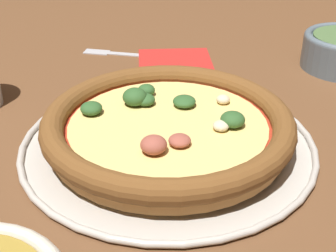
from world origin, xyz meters
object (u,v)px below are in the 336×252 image
napkin (175,61)px  fork (130,54)px  pizza (168,125)px  pizza_tray (168,143)px

napkin → fork: (0.05, 0.08, -0.00)m
pizza → napkin: bearing=-7.4°
pizza → napkin: 0.26m
pizza_tray → pizza: bearing=21.6°
pizza_tray → pizza: 0.02m
pizza → fork: (0.31, 0.04, -0.03)m
pizza_tray → pizza: size_ratio=1.19×
napkin → pizza: bearing=172.6°
napkin → fork: size_ratio=0.66×
pizza_tray → fork: 0.31m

